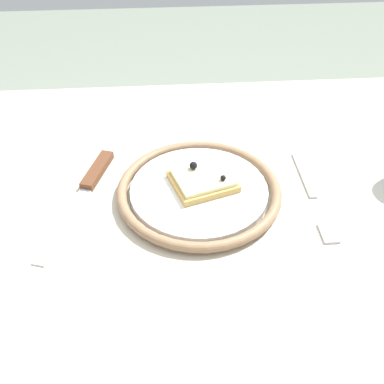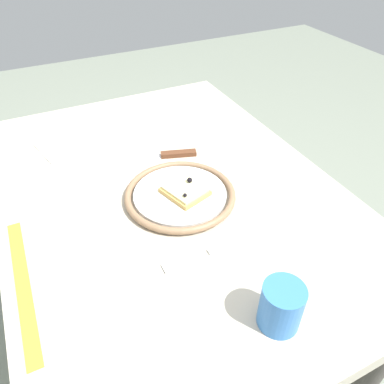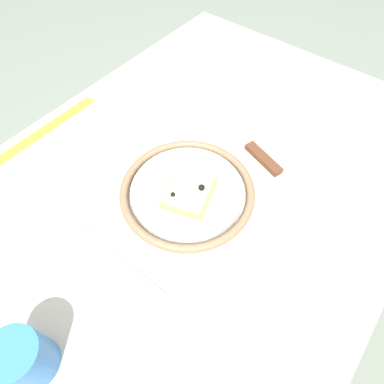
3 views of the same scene
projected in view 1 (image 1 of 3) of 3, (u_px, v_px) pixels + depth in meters
dining_table at (168, 243)px, 0.71m from camera, size 1.01×0.73×0.71m
plate at (197, 191)px, 0.66m from camera, size 0.24×0.24×0.02m
pizza_slice_near at (201, 180)px, 0.66m from camera, size 0.11×0.10×0.03m
knife at (87, 184)px, 0.68m from camera, size 0.09×0.23×0.01m
fork at (310, 195)px, 0.66m from camera, size 0.02×0.20×0.00m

